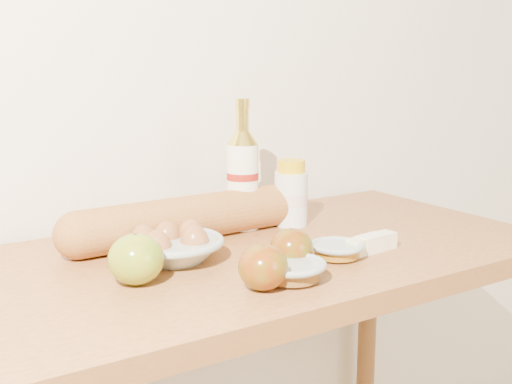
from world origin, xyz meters
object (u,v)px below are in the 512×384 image
Objects in this scene: bourbon_bottle at (243,177)px; egg_bowl at (172,246)px; cream_bottle at (291,195)px; table at (248,312)px; baguette at (188,218)px.

egg_bowl is at bearing -169.90° from bourbon_bottle.
table is at bearing -131.08° from cream_bottle.
cream_bottle is 0.27× the size of baguette.
baguette is at bearing 168.86° from bourbon_bottle.
table is 4.31× the size of bourbon_bottle.
baguette reaches higher than egg_bowl.
table is at bearing -137.04° from bourbon_bottle.
bourbon_bottle reaches higher than cream_bottle.
table is 0.29m from bourbon_bottle.
baguette is at bearing -166.41° from cream_bottle.
bourbon_bottle reaches higher than baguette.
egg_bowl reaches higher than table.
bourbon_bottle is 0.16m from baguette.
cream_bottle reaches higher than egg_bowl.
cream_bottle is (0.10, -0.03, -0.05)m from bourbon_bottle.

